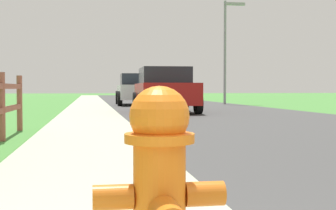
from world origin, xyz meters
The scene contains 8 objects.
ground_plane centered at (0.00, 25.00, 0.00)m, with size 120.00×120.00×0.00m, color #438036.
road_asphalt centered at (3.50, 27.00, 0.00)m, with size 7.00×66.00×0.01m, color #3D3D3D.
curb_concrete centered at (-3.00, 27.00, 0.00)m, with size 6.00×66.00×0.01m, color #A6B294.
grass_verge centered at (-4.50, 27.00, 0.01)m, with size 5.00×66.00×0.00m, color #438036.
fire_hydrant centered at (-0.72, 1.35, 0.45)m, with size 0.50×0.43×0.87m.
parked_suv_red centered at (1.70, 16.36, 0.83)m, with size 2.23×4.29×1.62m.
parked_car_silver centered at (1.44, 24.05, 0.81)m, with size 2.16×4.95×1.62m.
street_lamp centered at (6.41, 24.25, 3.38)m, with size 1.17×0.20×5.61m.
Camera 1 is at (-0.98, -0.38, 0.86)m, focal length 50.08 mm.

